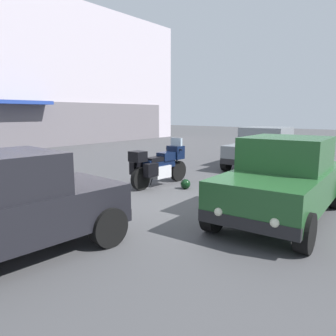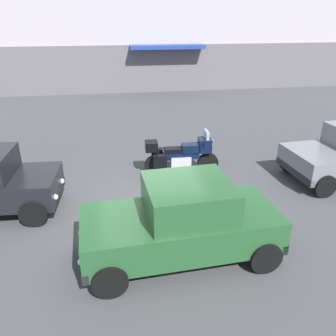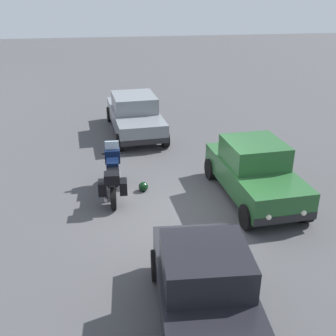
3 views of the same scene
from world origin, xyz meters
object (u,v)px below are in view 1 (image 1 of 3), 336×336
Objects in this scene: motorcycle at (159,165)px; car_hatchback_near at (283,179)px; car_compact_side at (6,207)px; helmet at (185,184)px; car_sedan_far at (266,147)px.

car_hatchback_near is (-0.73, -3.87, 0.19)m from motorcycle.
helmet is at bearing 9.59° from car_compact_side.
helmet is at bearing 173.59° from car_sedan_far.
car_compact_side reaches higher than motorcycle.
car_compact_side is at bearing -33.01° from car_hatchback_near.
car_compact_side is (-5.07, -1.40, 0.15)m from motorcycle.
car_compact_side is at bearing -162.27° from motorcycle.
motorcycle is 3.94m from car_hatchback_near.
motorcycle is 0.48× the size of car_sedan_far.
motorcycle reaches higher than helmet.
motorcycle is 0.99m from helmet.
motorcycle is 0.64× the size of car_compact_side.
car_sedan_far reaches higher than helmet.
helmet is 5.25m from car_compact_side.
car_compact_side is (-10.33, -0.34, -0.01)m from car_sedan_far.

